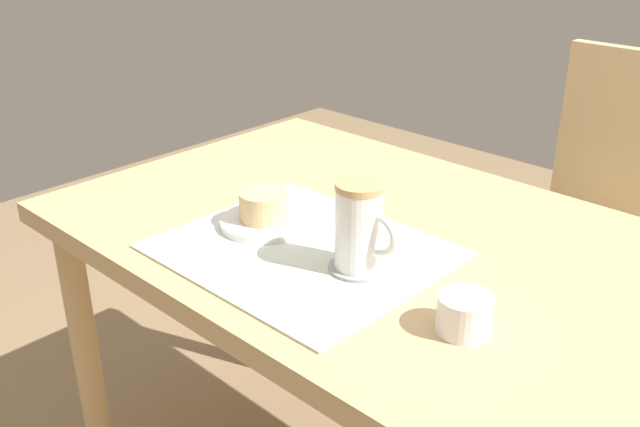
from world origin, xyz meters
TOP-DOWN VIEW (x-y plane):
  - dining_table at (0.00, 0.00)m, footprint 1.04×0.70m
  - wooden_chair at (0.13, 0.70)m, footprint 0.42×0.42m
  - placemat at (-0.02, -0.13)m, footprint 0.40×0.35m
  - pastry_plate at (-0.13, -0.12)m, footprint 0.14×0.14m
  - pastry at (-0.13, -0.12)m, footprint 0.08×0.08m
  - coffee_coaster at (0.08, -0.12)m, footprint 0.09×0.09m
  - coffee_mug at (0.08, -0.12)m, footprint 0.10×0.07m
  - sugar_bowl at (0.27, -0.15)m, footprint 0.07×0.07m

SIDE VIEW (x-z plane):
  - wooden_chair at x=0.13m, z-range 0.05..0.93m
  - dining_table at x=0.00m, z-range 0.26..0.97m
  - placemat at x=-0.02m, z-range 0.70..0.71m
  - coffee_coaster at x=0.08m, z-range 0.71..0.71m
  - pastry_plate at x=-0.13m, z-range 0.71..0.72m
  - sugar_bowl at x=0.27m, z-range 0.70..0.75m
  - pastry at x=-0.13m, z-range 0.72..0.77m
  - coffee_mug at x=0.08m, z-range 0.71..0.84m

